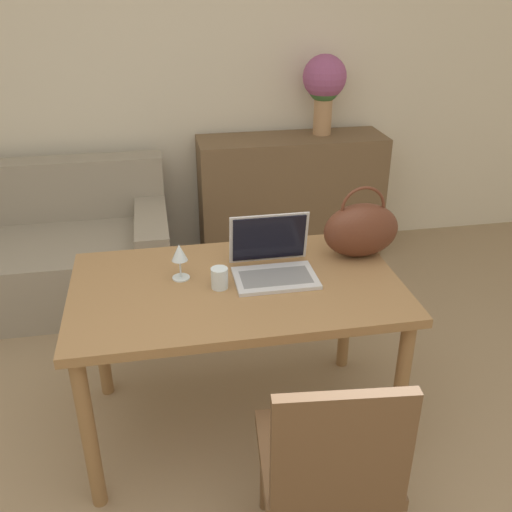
# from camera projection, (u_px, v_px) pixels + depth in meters

# --- Properties ---
(wall_back) EXTENTS (10.00, 0.06, 2.70)m
(wall_back) POSITION_uv_depth(u_px,v_px,m) (168.00, 66.00, 3.82)
(wall_back) COLOR beige
(wall_back) RESTS_ON ground_plane
(dining_table) EXTENTS (1.37, 0.81, 0.76)m
(dining_table) POSITION_uv_depth(u_px,v_px,m) (237.00, 302.00, 2.42)
(dining_table) COLOR olive
(dining_table) RESTS_ON ground_plane
(chair) EXTENTS (0.48, 0.48, 0.90)m
(chair) POSITION_uv_depth(u_px,v_px,m) (330.00, 461.00, 1.85)
(chair) COLOR brown
(chair) RESTS_ON ground_plane
(couch) EXTENTS (1.82, 0.91, 0.82)m
(couch) POSITION_uv_depth(u_px,v_px,m) (26.00, 257.00, 3.66)
(couch) COLOR gray
(couch) RESTS_ON ground_plane
(sideboard) EXTENTS (1.30, 0.40, 0.90)m
(sideboard) POSITION_uv_depth(u_px,v_px,m) (290.00, 198.00, 4.12)
(sideboard) COLOR brown
(sideboard) RESTS_ON ground_plane
(laptop) EXTENTS (0.35, 0.28, 0.25)m
(laptop) POSITION_uv_depth(u_px,v_px,m) (272.00, 259.00, 2.43)
(laptop) COLOR silver
(laptop) RESTS_ON dining_table
(drinking_glass) EXTENTS (0.07, 0.07, 0.09)m
(drinking_glass) POSITION_uv_depth(u_px,v_px,m) (220.00, 278.00, 2.32)
(drinking_glass) COLOR silver
(drinking_glass) RESTS_ON dining_table
(wine_glass) EXTENTS (0.07, 0.07, 0.16)m
(wine_glass) POSITION_uv_depth(u_px,v_px,m) (179.00, 255.00, 2.36)
(wine_glass) COLOR silver
(wine_glass) RESTS_ON dining_table
(handbag) EXTENTS (0.34, 0.18, 0.33)m
(handbag) POSITION_uv_depth(u_px,v_px,m) (361.00, 229.00, 2.55)
(handbag) COLOR #592D1E
(handbag) RESTS_ON dining_table
(flower_vase) EXTENTS (0.30, 0.30, 0.54)m
(flower_vase) POSITION_uv_depth(u_px,v_px,m) (324.00, 83.00, 3.83)
(flower_vase) COLOR tan
(flower_vase) RESTS_ON sideboard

